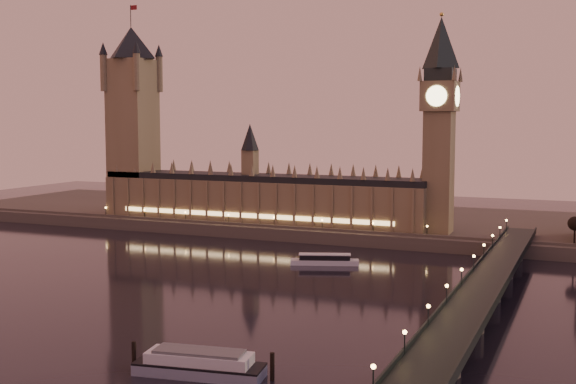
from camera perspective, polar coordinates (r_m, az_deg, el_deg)
name	(u,v)px	position (r m, az deg, el deg)	size (l,w,h in m)	color
ground	(217,288)	(261.07, -5.63, -7.57)	(700.00, 700.00, 0.00)	black
far_embankment	(410,224)	(402.53, 9.60, -2.50)	(560.00, 130.00, 6.00)	#423D35
palace_of_westminster	(260,192)	(382.11, -2.21, -0.04)	(180.00, 26.62, 52.00)	brown
victoria_tower	(133,110)	(420.72, -12.18, 6.37)	(31.68, 31.68, 118.00)	brown
big_ben	(440,111)	(350.41, 11.89, 6.25)	(17.68, 17.68, 104.00)	brown
westminster_bridge	(480,298)	(231.17, 14.90, -8.06)	(13.20, 260.00, 15.30)	black
bare_tree_0	(573,223)	(334.60, 21.58, -2.31)	(6.29, 6.29, 12.78)	black
cruise_boat_a	(325,260)	(301.28, 2.92, -5.37)	(28.68, 15.29, 4.52)	silver
moored_barge	(199,364)	(175.04, -7.02, -13.33)	(35.32, 13.37, 6.55)	gray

